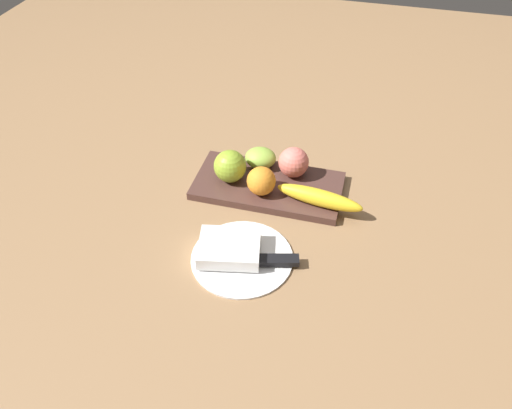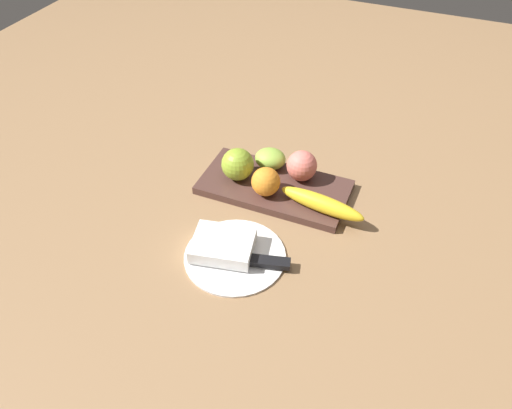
{
  "view_description": "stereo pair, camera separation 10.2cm",
  "coord_description": "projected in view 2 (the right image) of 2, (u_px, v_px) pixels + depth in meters",
  "views": [
    {
      "loc": [
        -0.2,
        0.82,
        0.74
      ],
      "look_at": [
        -0.01,
        0.1,
        0.05
      ],
      "focal_mm": 34.76,
      "sensor_mm": 36.0,
      "label": 1
    },
    {
      "loc": [
        -0.29,
        0.79,
        0.74
      ],
      "look_at": [
        -0.01,
        0.1,
        0.05
      ],
      "focal_mm": 34.76,
      "sensor_mm": 36.0,
      "label": 2
    }
  ],
  "objects": [
    {
      "name": "fruit_tray",
      "position": [
        274.0,
        187.0,
        1.12
      ],
      "size": [
        0.33,
        0.16,
        0.02
      ],
      "primitive_type": "cube",
      "color": "#4D302A",
      "rests_on": "ground_plane"
    },
    {
      "name": "ground_plane",
      "position": [
        270.0,
        192.0,
        1.12
      ],
      "size": [
        2.4,
        2.4,
        0.0
      ],
      "primitive_type": "plane",
      "color": "#8E6B47"
    },
    {
      "name": "knife",
      "position": [
        259.0,
        261.0,
        0.95
      ],
      "size": [
        0.18,
        0.07,
        0.01
      ],
      "rotation": [
        0.0,
        0.0,
        0.25
      ],
      "color": "silver",
      "rests_on": "dinner_plate"
    },
    {
      "name": "grape_bunch",
      "position": [
        270.0,
        159.0,
        1.14
      ],
      "size": [
        0.07,
        0.06,
        0.04
      ],
      "primitive_type": "ellipsoid",
      "rotation": [
        0.0,
        0.0,
        3.16
      ],
      "color": "#93BC43",
      "rests_on": "fruit_tray"
    },
    {
      "name": "dinner_plate",
      "position": [
        235.0,
        255.0,
        0.97
      ],
      "size": [
        0.2,
        0.2,
        0.01
      ],
      "primitive_type": "cylinder",
      "color": "white",
      "rests_on": "ground_plane"
    },
    {
      "name": "folded_napkin",
      "position": [
        223.0,
        245.0,
        0.97
      ],
      "size": [
        0.13,
        0.12,
        0.03
      ],
      "primitive_type": "cube",
      "rotation": [
        0.0,
        0.0,
        0.2
      ],
      "color": "white",
      "rests_on": "dinner_plate"
    },
    {
      "name": "orange_near_apple",
      "position": [
        268.0,
        182.0,
        1.07
      ],
      "size": [
        0.06,
        0.06,
        0.06
      ],
      "primitive_type": "sphere",
      "color": "orange",
      "rests_on": "fruit_tray"
    },
    {
      "name": "peach",
      "position": [
        302.0,
        166.0,
        1.11
      ],
      "size": [
        0.07,
        0.07,
        0.07
      ],
      "primitive_type": "sphere",
      "color": "#EA7568",
      "rests_on": "fruit_tray"
    },
    {
      "name": "apple",
      "position": [
        238.0,
        164.0,
        1.11
      ],
      "size": [
        0.07,
        0.07,
        0.07
      ],
      "primitive_type": "sphere",
      "color": "#8CAC2E",
      "rests_on": "fruit_tray"
    },
    {
      "name": "banana",
      "position": [
        322.0,
        204.0,
        1.04
      ],
      "size": [
        0.19,
        0.06,
        0.04
      ],
      "primitive_type": "ellipsoid",
      "rotation": [
        0.0,
        0.0,
        -0.14
      ],
      "color": "yellow",
      "rests_on": "fruit_tray"
    }
  ]
}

